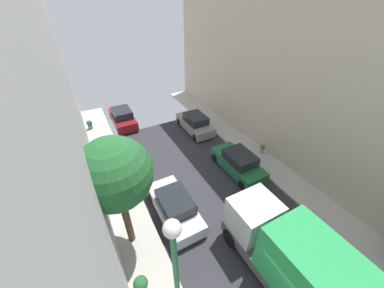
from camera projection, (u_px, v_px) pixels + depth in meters
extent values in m
cube|color=#B7B2A8|center=(364.00, 241.00, 11.06)|extent=(2.00, 44.00, 0.15)
cube|color=silver|center=(175.00, 208.00, 12.14)|extent=(1.76, 4.20, 0.76)
cube|color=#1E2328|center=(175.00, 202.00, 11.63)|extent=(1.56, 2.10, 0.64)
cylinder|color=black|center=(152.00, 197.00, 13.08)|extent=(0.22, 0.64, 0.64)
cylinder|color=black|center=(176.00, 188.00, 13.69)|extent=(0.22, 0.64, 0.64)
cylinder|color=black|center=(173.00, 240.00, 10.85)|extent=(0.22, 0.64, 0.64)
cylinder|color=black|center=(201.00, 227.00, 11.46)|extent=(0.22, 0.64, 0.64)
cube|color=maroon|center=(123.00, 119.00, 20.49)|extent=(1.76, 4.20, 0.76)
cube|color=#1E2328|center=(122.00, 113.00, 19.98)|extent=(1.56, 2.10, 0.64)
cylinder|color=black|center=(111.00, 116.00, 21.44)|extent=(0.22, 0.64, 0.64)
cylinder|color=black|center=(127.00, 113.00, 22.04)|extent=(0.22, 0.64, 0.64)
cylinder|color=black|center=(119.00, 131.00, 19.21)|extent=(0.22, 0.64, 0.64)
cylinder|color=black|center=(136.00, 126.00, 19.81)|extent=(0.22, 0.64, 0.64)
cube|color=#1E6638|center=(238.00, 164.00, 15.19)|extent=(1.76, 4.20, 0.76)
cube|color=#1E2328|center=(240.00, 158.00, 14.68)|extent=(1.56, 2.10, 0.64)
cylinder|color=black|center=(216.00, 158.00, 16.13)|extent=(0.22, 0.64, 0.64)
cylinder|color=black|center=(233.00, 152.00, 16.74)|extent=(0.22, 0.64, 0.64)
cylinder|color=black|center=(243.00, 185.00, 13.90)|extent=(0.22, 0.64, 0.64)
cylinder|color=black|center=(261.00, 177.00, 14.51)|extent=(0.22, 0.64, 0.64)
cube|color=gray|center=(195.00, 125.00, 19.61)|extent=(1.76, 4.20, 0.76)
cube|color=#1E2328|center=(196.00, 119.00, 19.09)|extent=(1.56, 2.10, 0.64)
cylinder|color=black|center=(179.00, 122.00, 20.55)|extent=(0.22, 0.64, 0.64)
cylinder|color=black|center=(194.00, 118.00, 21.15)|extent=(0.22, 0.64, 0.64)
cylinder|color=black|center=(196.00, 138.00, 18.32)|extent=(0.22, 0.64, 0.64)
cylinder|color=black|center=(211.00, 133.00, 18.92)|extent=(0.22, 0.64, 0.64)
cube|color=#4C4C51|center=(288.00, 275.00, 9.14)|extent=(2.20, 6.60, 0.50)
cube|color=#B7B7BC|center=(253.00, 215.00, 10.23)|extent=(2.10, 1.80, 1.70)
cube|color=green|center=(321.00, 282.00, 7.59)|extent=(2.24, 4.20, 2.40)
cylinder|color=black|center=(231.00, 238.00, 10.78)|extent=(0.30, 0.96, 0.96)
cylinder|color=black|center=(261.00, 221.00, 11.54)|extent=(0.30, 0.96, 0.96)
cylinder|color=brown|center=(127.00, 218.00, 10.15)|extent=(0.33, 0.33, 3.29)
sphere|color=#23602D|center=(114.00, 174.00, 8.53)|extent=(3.05, 3.05, 3.05)
cylinder|color=slate|center=(90.00, 127.00, 19.74)|extent=(0.37, 0.37, 0.39)
sphere|color=#23602D|center=(89.00, 123.00, 19.52)|extent=(0.47, 0.47, 0.47)
cylinder|color=#B2A899|center=(142.00, 288.00, 9.12)|extent=(0.47, 0.47, 0.31)
sphere|color=#23602D|center=(141.00, 284.00, 8.89)|extent=(0.60, 0.60, 0.60)
cylinder|color=#B2A899|center=(262.00, 151.00, 16.81)|extent=(0.33, 0.33, 0.40)
sphere|color=#2D7233|center=(263.00, 147.00, 16.61)|extent=(0.37, 0.37, 0.37)
sphere|color=white|center=(172.00, 229.00, 4.85)|extent=(0.44, 0.44, 0.44)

